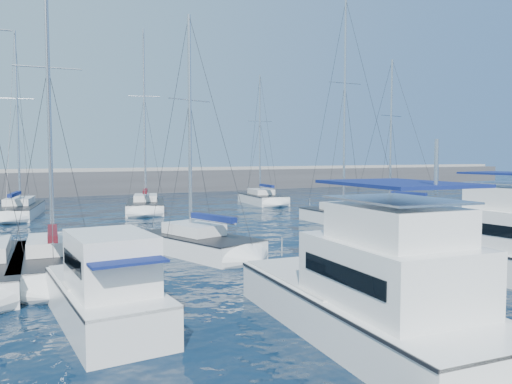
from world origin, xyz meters
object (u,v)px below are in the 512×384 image
motor_yacht_port_inner (373,298)px  sailboat_back_b (146,206)px  sailboat_back_c (262,199)px  sailboat_mid_e (396,210)px  motor_yacht_stbd_inner (489,247)px  sailboat_mid_b (53,263)px  sailboat_back_a (19,210)px  motor_yacht_port_outer (107,294)px  sailboat_mid_d (351,218)px  sailboat_mid_c (199,244)px

motor_yacht_port_inner → sailboat_back_b: sailboat_back_b is taller
sailboat_back_c → sailboat_mid_e: bearing=-65.9°
motor_yacht_stbd_inner → sailboat_mid_b: (-15.99, 8.71, -0.62)m
sailboat_back_a → sailboat_back_b: bearing=3.1°
sailboat_mid_b → sailboat_back_a: size_ratio=0.88×
motor_yacht_port_outer → motor_yacht_port_inner: size_ratio=0.64×
motor_yacht_stbd_inner → sailboat_mid_d: 15.23m
motor_yacht_port_outer → sailboat_mid_e: sailboat_mid_e is taller
sailboat_back_a → motor_yacht_port_inner: bearing=-66.9°
sailboat_back_c → motor_yacht_port_inner: bearing=-106.8°
sailboat_back_c → motor_yacht_stbd_inner: bearing=-94.3°
motor_yacht_port_inner → sailboat_back_c: 39.38m
motor_yacht_stbd_inner → sailboat_back_c: sailboat_back_c is taller
sailboat_mid_b → sailboat_mid_c: bearing=17.5°
sailboat_mid_b → sailboat_mid_d: bearing=22.7°
motor_yacht_port_outer → sailboat_back_b: (10.15, 29.10, -0.40)m
sailboat_mid_b → sailboat_back_a: 23.55m
sailboat_mid_c → sailboat_back_c: bearing=38.3°
sailboat_mid_d → sailboat_back_b: size_ratio=0.99×
motor_yacht_port_outer → sailboat_mid_d: (20.31, 13.17, -0.42)m
sailboat_mid_b → sailboat_back_b: 24.13m
motor_yacht_stbd_inner → sailboat_mid_c: size_ratio=0.72×
motor_yacht_port_inner → sailboat_mid_c: 13.32m
motor_yacht_port_inner → sailboat_back_a: sailboat_back_a is taller
sailboat_mid_d → sailboat_back_a: (-20.35, 17.80, -0.00)m
motor_yacht_port_outer → sailboat_back_a: 30.97m
sailboat_mid_c → sailboat_back_b: bearing=65.5°
sailboat_back_a → sailboat_mid_b: bearing=-77.5°
sailboat_mid_d → sailboat_mid_c: bearing=-158.3°
sailboat_mid_b → motor_yacht_port_inner: bearing=-54.6°
motor_yacht_port_outer → sailboat_mid_d: sailboat_mid_d is taller
sailboat_mid_d → sailboat_mid_e: size_ratio=1.24×
motor_yacht_port_inner → sailboat_mid_d: size_ratio=0.60×
motor_yacht_port_inner → sailboat_mid_d: bearing=58.4°
sailboat_mid_d → sailboat_back_a: sailboat_mid_d is taller
motor_yacht_stbd_inner → sailboat_mid_c: sailboat_mid_c is taller
sailboat_mid_c → sailboat_back_b: 20.71m
sailboat_mid_d → sailboat_back_a: size_ratio=1.05×
motor_yacht_port_outer → sailboat_back_b: size_ratio=0.38×
sailboat_back_b → sailboat_back_c: (13.12, 1.68, -0.03)m
sailboat_mid_b → sailboat_mid_e: 28.95m
motor_yacht_stbd_inner → sailboat_mid_d: (4.79, 14.45, -0.61)m
sailboat_mid_d → motor_yacht_port_inner: bearing=-125.2°
sailboat_back_b → sailboat_mid_c: bearing=-81.7°
sailboat_mid_c → motor_yacht_port_inner: bearing=-107.2°
sailboat_mid_d → sailboat_back_b: sailboat_back_b is taller
motor_yacht_port_inner → sailboat_mid_e: sailboat_mid_e is taller
motor_yacht_port_inner → sailboat_back_b: bearing=90.2°
sailboat_back_b → sailboat_mid_d: bearing=-39.2°
motor_yacht_stbd_inner → sailboat_mid_d: sailboat_mid_d is taller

